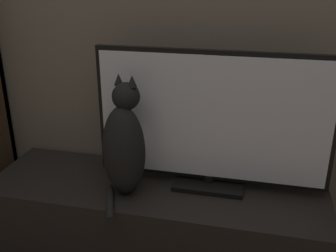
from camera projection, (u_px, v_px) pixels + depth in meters
tv_stand at (156, 229)px, 1.74m from camera, size 1.43×0.44×0.44m
tv at (212, 122)px, 1.56m from camera, size 0.95×0.17×0.57m
cat at (125, 146)px, 1.54m from camera, size 0.21×0.32×0.49m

